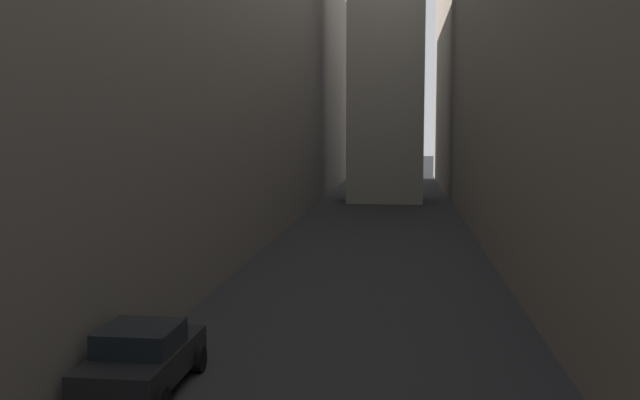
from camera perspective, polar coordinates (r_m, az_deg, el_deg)
name	(u,v)px	position (r m, az deg, el deg)	size (l,w,h in m)	color
ground_plane	(374,244)	(36.89, 4.46, -3.60)	(264.00, 264.00, 0.00)	#232326
building_block_left	(181,46)	(40.61, -11.32, 12.28)	(10.92, 108.00, 21.36)	slate
parked_car_left_far	(142,358)	(16.71, -14.38, -12.43)	(2.04, 4.02, 1.56)	black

